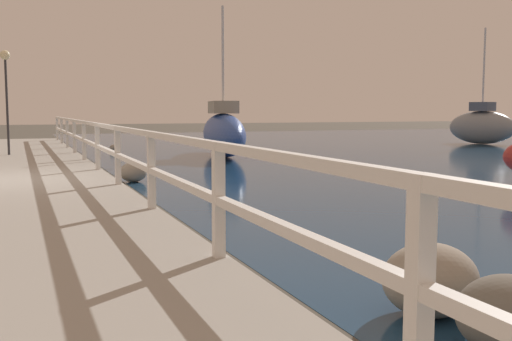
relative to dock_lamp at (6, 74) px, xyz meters
name	(u,v)px	position (x,y,z in m)	size (l,w,h in m)	color
ground_plane	(5,194)	(0.00, -7.12, -2.69)	(120.00, 120.00, 0.00)	#4C473D
dock_walkway	(5,187)	(0.00, -7.12, -2.56)	(4.09, 36.00, 0.27)	#9E998E
railing	(106,141)	(1.95, -7.12, -1.70)	(0.10, 32.50, 1.06)	white
boulder_water_edge	(114,148)	(3.77, 4.22, -2.55)	(0.38, 0.34, 0.29)	gray
boulder_mid_strip	(507,315)	(3.24, -16.67, -2.43)	(0.71, 0.64, 0.53)	#666056
boulder_downstream	(447,280)	(3.55, -15.69, -2.49)	(0.53, 0.48, 0.40)	gray
boulder_near_dock	(133,172)	(2.66, -6.13, -2.46)	(0.61, 0.55, 0.46)	gray
boulder_far_strip	(430,280)	(3.23, -15.88, -2.40)	(0.78, 0.70, 0.58)	gray
dock_lamp	(6,74)	(0.00, 0.00, 0.00)	(0.29, 0.29, 3.14)	#2D2D33
sailboat_gray	(482,126)	(21.00, 3.08, -1.84)	(2.36, 3.55, 5.49)	gray
sailboat_blue	(223,133)	(6.96, 0.26, -1.87)	(2.22, 5.92, 5.18)	#2D4C9E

